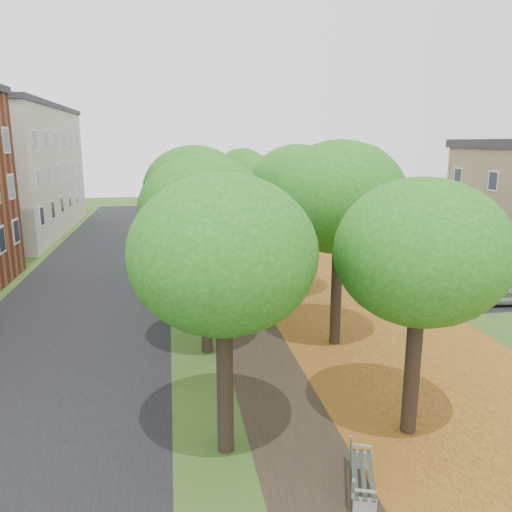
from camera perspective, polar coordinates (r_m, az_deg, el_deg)
name	(u,v)px	position (r m, az deg, el deg)	size (l,w,h in m)	color
ground	(312,440)	(13.58, 6.42, -20.21)	(120.00, 120.00, 0.00)	#2D4C19
street_asphalt	(92,288)	(27.25, -18.24, -3.53)	(8.00, 70.00, 0.01)	black
footpath	(235,282)	(27.13, -2.38, -2.94)	(3.20, 70.00, 0.01)	black
leaf_verge	(324,277)	(28.18, 7.76, -2.45)	(7.50, 70.00, 0.01)	#AF6D20
parking_lot	(454,267)	(32.57, 21.64, -1.17)	(9.00, 16.00, 0.01)	black
tree_row_west	(192,189)	(26.02, -7.33, 7.60)	(4.36, 34.36, 6.93)	black
tree_row_east	(283,188)	(26.67, 3.12, 7.81)	(4.36, 34.36, 6.93)	black
bench	(360,474)	(11.95, 11.85, -23.17)	(1.00, 1.76, 0.80)	#28322A
car_silver	(492,288)	(25.84, 25.38, -3.36)	(1.72, 4.27, 1.45)	#A0A0A4
car_red	(436,266)	(29.26, 19.85, -1.13)	(1.49, 4.27, 1.41)	maroon
car_grey	(414,257)	(31.39, 17.63, -0.09)	(1.91, 4.69, 1.36)	#39383E
car_white	(382,241)	(35.47, 14.24, 1.70)	(2.53, 5.48, 1.52)	silver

